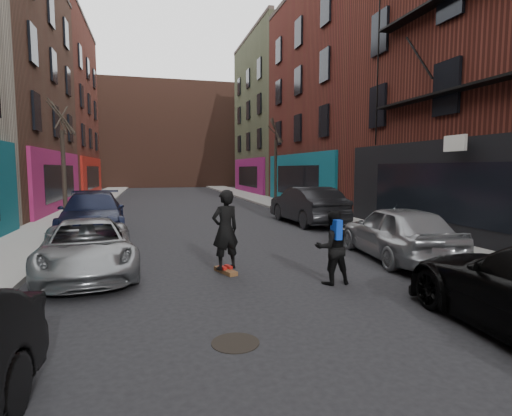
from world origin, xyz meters
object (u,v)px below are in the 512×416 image
parked_right_far (397,232)px  skateboarder (225,230)px  tree_right_far (276,154)px  parked_right_end (307,205)px  pedestrian (332,247)px  manhole (235,343)px  parked_left_end (93,214)px  parked_left_far (87,247)px  skateboard (226,271)px  tree_left_far (63,150)px

parked_right_far → skateboarder: (-4.86, -0.22, 0.29)m
tree_right_far → skateboarder: tree_right_far is taller
parked_right_end → pedestrian: bearing=68.7°
manhole → parked_right_end: bearing=63.4°
parked_left_end → manhole: parked_left_end is taller
parked_left_far → parked_left_end: 6.00m
skateboard → pedestrian: (2.08, -1.48, 0.76)m
tree_left_far → parked_right_end: 11.70m
pedestrian → parked_right_far: bearing=-148.7°
parked_left_end → pedestrian: size_ratio=3.46×
parked_left_far → manhole: size_ratio=6.60×
skateboard → parked_right_far: bearing=-16.2°
manhole → skateboard: bearing=81.5°
tree_right_far → parked_left_far: size_ratio=1.47×
parked_left_end → tree_right_far: bearing=40.3°
parked_left_far → parked_right_far: 8.08m
tree_right_far → parked_right_end: bearing=-99.3°
parked_left_far → skateboard: parked_left_far is taller
parked_left_far → parked_left_end: size_ratio=0.83×
pedestrian → tree_left_far: bearing=-59.1°
tree_right_far → parked_left_end: size_ratio=1.22×
skateboard → pedestrian: pedestrian is taller
pedestrian → manhole: bearing=41.8°
parked_left_end → parked_right_far: size_ratio=1.24×
manhole → tree_right_far: bearing=70.9°
parked_left_end → skateboard: 7.83m
tree_left_far → parked_left_far: bearing=-76.9°
parked_right_end → skateboarder: bearing=53.2°
parked_right_end → tree_left_far: bearing=-21.5°
tree_left_far → parked_right_far: (10.49, -11.09, -2.61)m
skateboard → manhole: size_ratio=1.14×
parked_right_end → manhole: parked_right_end is taller
pedestrian → manhole: (-2.65, -2.38, -0.81)m
skateboarder → manhole: bearing=62.8°
parked_right_far → parked_left_far: bearing=2.7°
parked_left_far → skateboarder: (3.20, -0.82, 0.41)m
parked_left_end → parked_left_far: bearing=-88.3°
tree_right_far → parked_right_end: 10.22m
pedestrian → manhole: size_ratio=2.29×
parked_left_far → manhole: parked_left_far is taller
tree_right_far → skateboarder: 18.74m
parked_left_far → parked_right_far: (8.06, -0.60, 0.12)m
parked_right_end → skateboard: 9.20m
skateboard → pedestrian: 2.67m
tree_left_far → skateboarder: 12.84m
parked_right_far → skateboarder: skateboarder is taller
parked_right_far → pedestrian: 3.26m
parked_left_far → parked_left_end: (-0.64, 5.97, 0.16)m
parked_right_end → pedestrian: (-3.08, -9.06, -0.03)m
skateboard → tree_left_far: bearing=97.7°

